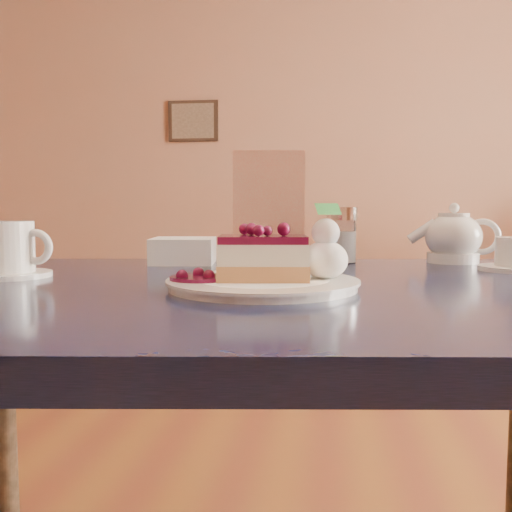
# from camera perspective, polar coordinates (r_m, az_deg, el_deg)

# --- Properties ---
(main_table) EXTENTS (1.27, 0.93, 0.74)m
(main_table) POSITION_cam_1_polar(r_m,az_deg,el_deg) (0.82, 0.67, -8.17)
(main_table) COLOR #16193D
(main_table) RESTS_ON ground
(dessert_plate) EXTENTS (0.25, 0.25, 0.01)m
(dessert_plate) POSITION_cam_1_polar(r_m,az_deg,el_deg) (0.76, 0.69, -2.86)
(dessert_plate) COLOR white
(dessert_plate) RESTS_ON main_table
(cheesecake_slice) EXTENTS (0.13, 0.10, 0.06)m
(cheesecake_slice) POSITION_cam_1_polar(r_m,az_deg,el_deg) (0.76, 0.69, -0.22)
(cheesecake_slice) COLOR #CB8346
(cheesecake_slice) RESTS_ON dessert_plate
(whipped_cream) EXTENTS (0.06, 0.06, 0.05)m
(whipped_cream) POSITION_cam_1_polar(r_m,az_deg,el_deg) (0.77, 6.95, -0.37)
(whipped_cream) COLOR white
(whipped_cream) RESTS_ON dessert_plate
(berry_sauce) EXTENTS (0.08, 0.08, 0.01)m
(berry_sauce) POSITION_cam_1_polar(r_m,az_deg,el_deg) (0.76, -5.67, -2.22)
(berry_sauce) COLOR #420E26
(berry_sauce) RESTS_ON dessert_plate
(coffee_set) EXTENTS (0.14, 0.13, 0.09)m
(coffee_set) POSITION_cam_1_polar(r_m,az_deg,el_deg) (0.96, -23.40, 0.35)
(coffee_set) COLOR white
(coffee_set) RESTS_ON main_table
(tea_set) EXTENTS (0.24, 0.25, 0.10)m
(tea_set) POSITION_cam_1_polar(r_m,az_deg,el_deg) (1.16, 20.11, 1.33)
(tea_set) COLOR white
(tea_set) RESTS_ON main_table
(menu_card) EXTENTS (0.14, 0.05, 0.22)m
(menu_card) POSITION_cam_1_polar(r_m,az_deg,el_deg) (1.11, 1.26, 4.90)
(menu_card) COLOR beige
(menu_card) RESTS_ON main_table
(sugar_shaker) EXTENTS (0.06, 0.06, 0.11)m
(sugar_shaker) POSITION_cam_1_polar(r_m,az_deg,el_deg) (1.11, 8.58, 2.12)
(sugar_shaker) COLOR white
(sugar_shaker) RESTS_ON main_table
(napkin_stack) EXTENTS (0.13, 0.13, 0.05)m
(napkin_stack) POSITION_cam_1_polar(r_m,az_deg,el_deg) (1.11, -7.26, 0.54)
(napkin_stack) COLOR white
(napkin_stack) RESTS_ON main_table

